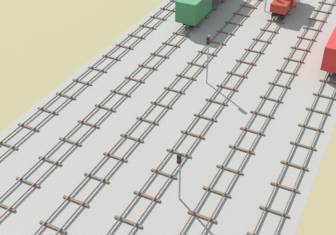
# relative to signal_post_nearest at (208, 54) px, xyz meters

# --- Properties ---
(ground_plane) EXTENTS (480.00, 480.00, 0.00)m
(ground_plane) POSITION_rel_signal_post_nearest_xyz_m (0.00, 0.48, -3.60)
(ground_plane) COLOR olive
(ballast_bed) EXTENTS (28.23, 176.00, 0.01)m
(ballast_bed) POSITION_rel_signal_post_nearest_xyz_m (0.00, 0.48, -3.60)
(ballast_bed) COLOR gray
(ballast_bed) RESTS_ON ground
(track_far_left) EXTENTS (2.40, 126.00, 0.29)m
(track_far_left) POSITION_rel_signal_post_nearest_xyz_m (-12.12, 1.48, -3.46)
(track_far_left) COLOR #47382D
(track_far_left) RESTS_ON ground
(track_left) EXTENTS (2.40, 126.00, 0.29)m
(track_left) POSITION_rel_signal_post_nearest_xyz_m (-7.27, 1.48, -3.46)
(track_left) COLOR #47382D
(track_left) RESTS_ON ground
(track_centre_left) EXTENTS (2.40, 126.00, 0.29)m
(track_centre_left) POSITION_rel_signal_post_nearest_xyz_m (-2.42, 1.48, -3.46)
(track_centre_left) COLOR #47382D
(track_centre_left) RESTS_ON ground
(track_centre) EXTENTS (2.40, 126.00, 0.29)m
(track_centre) POSITION_rel_signal_post_nearest_xyz_m (2.42, 1.48, -3.46)
(track_centre) COLOR #47382D
(track_centre) RESTS_ON ground
(track_centre_right) EXTENTS (2.40, 126.00, 0.29)m
(track_centre_right) POSITION_rel_signal_post_nearest_xyz_m (7.27, 1.48, -3.46)
(track_centre_right) COLOR #47382D
(track_centre_right) RESTS_ON ground
(track_right) EXTENTS (2.40, 126.00, 0.29)m
(track_right) POSITION_rel_signal_post_nearest_xyz_m (12.12, 1.48, -3.46)
(track_right) COLOR #47382D
(track_right) RESTS_ON ground
(signal_post_nearest) EXTENTS (0.28, 0.47, 5.70)m
(signal_post_nearest) POSITION_rel_signal_post_nearest_xyz_m (0.00, 0.00, 0.00)
(signal_post_nearest) COLOR gray
(signal_post_nearest) RESTS_ON ground
(signal_post_mid) EXTENTS (0.28, 0.47, 4.92)m
(signal_post_mid) POSITION_rel_signal_post_nearest_xyz_m (4.85, -17.07, -0.45)
(signal_post_mid) COLOR gray
(signal_post_mid) RESTS_ON ground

